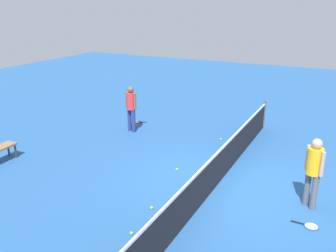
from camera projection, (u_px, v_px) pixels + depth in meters
The scene contains 10 objects.
ground_plane at pixel (219, 183), 9.57m from camera, with size 40.00×40.00×0.00m, color #265693.
court_net at pixel (219, 166), 9.41m from camera, with size 10.09×0.09×1.07m.
player_near_side at pixel (131, 105), 13.09m from camera, with size 0.41×0.53×1.70m.
player_far_side at pixel (314, 167), 8.13m from camera, with size 0.48×0.48×1.70m.
tennis_racket_near_player at pixel (137, 122), 14.39m from camera, with size 0.42×0.60×0.03m.
tennis_racket_far_player at pixel (310, 226), 7.70m from camera, with size 0.32×0.59×0.03m.
tennis_ball_near_player at pixel (152, 208), 8.35m from camera, with size 0.07×0.07×0.07m, color #C6E033.
tennis_ball_by_net at pixel (132, 233), 7.43m from camera, with size 0.07×0.07×0.07m, color #C6E033.
tennis_ball_midcourt at pixel (221, 139), 12.55m from camera, with size 0.07×0.07×0.07m, color #C6E033.
tennis_ball_baseline at pixel (177, 169), 10.27m from camera, with size 0.07×0.07×0.07m, color #C6E033.
Camera 1 is at (8.23, 2.71, 4.53)m, focal length 38.57 mm.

